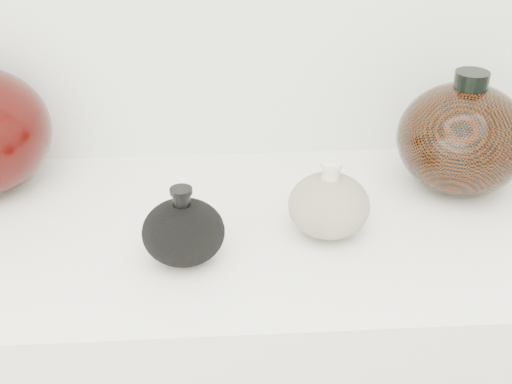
{
  "coord_description": "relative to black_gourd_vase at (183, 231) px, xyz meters",
  "views": [
    {
      "loc": [
        -0.09,
        0.03,
        1.48
      ],
      "look_at": [
        -0.03,
        0.92,
        0.98
      ],
      "focal_mm": 50.0,
      "sensor_mm": 36.0,
      "label": 1
    }
  ],
  "objects": [
    {
      "name": "cream_gourd_vase",
      "position": [
        0.21,
        0.06,
        0.0
      ],
      "size": [
        0.14,
        0.14,
        0.12
      ],
      "color": "beige",
      "rests_on": "display_counter"
    },
    {
      "name": "room",
      "position": [
        0.13,
        -0.6,
        0.35
      ],
      "size": [
        3.04,
        2.42,
        2.64
      ],
      "color": "#5B5B5B",
      "rests_on": "ground"
    },
    {
      "name": "right_round_pot",
      "position": [
        0.45,
        0.18,
        0.04
      ],
      "size": [
        0.27,
        0.27,
        0.2
      ],
      "color": "black",
      "rests_on": "display_counter"
    },
    {
      "name": "black_gourd_vase",
      "position": [
        0.0,
        0.0,
        0.0
      ],
      "size": [
        0.13,
        0.13,
        0.11
      ],
      "color": "black",
      "rests_on": "display_counter"
    }
  ]
}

